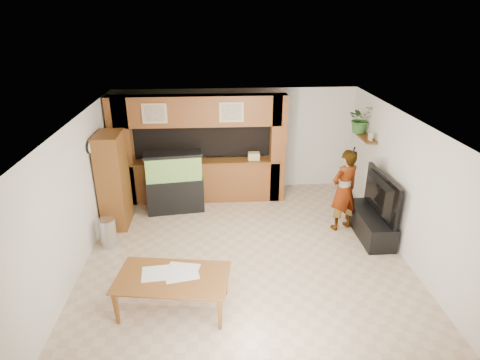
{
  "coord_description": "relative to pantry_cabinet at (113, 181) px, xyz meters",
  "views": [
    {
      "loc": [
        -0.51,
        -6.53,
        4.38
      ],
      "look_at": [
        -0.06,
        0.6,
        1.31
      ],
      "focal_mm": 30.0,
      "sensor_mm": 36.0,
      "label": 1
    }
  ],
  "objects": [
    {
      "name": "television",
      "position": [
        5.35,
        -0.83,
        -0.1
      ],
      "size": [
        0.23,
        1.48,
        0.85
      ],
      "primitive_type": "imported",
      "rotation": [
        0.0,
        0.0,
        1.59
      ],
      "color": "black",
      "rests_on": "tv_stand"
    },
    {
      "name": "partition",
      "position": [
        1.75,
        1.24,
        0.29
      ],
      "size": [
        4.2,
        0.99,
        2.6
      ],
      "color": "brown",
      "rests_on": "floor"
    },
    {
      "name": "wall_shelf",
      "position": [
        5.55,
        0.55,
        0.67
      ],
      "size": [
        0.25,
        0.9,
        0.04
      ],
      "primitive_type": "cube",
      "color": "brown",
      "rests_on": "wall_right"
    },
    {
      "name": "counter_box",
      "position": [
        3.08,
        1.05,
        0.1
      ],
      "size": [
        0.27,
        0.19,
        0.18
      ],
      "primitive_type": "cube",
      "rotation": [
        0.0,
        0.0,
        -0.04
      ],
      "color": "tan",
      "rests_on": "partition"
    },
    {
      "name": "wall_clock",
      "position": [
        -0.27,
        -0.4,
        0.87
      ],
      "size": [
        0.05,
        0.25,
        0.25
      ],
      "color": "black",
      "rests_on": "wall_left"
    },
    {
      "name": "floor",
      "position": [
        2.7,
        -1.4,
        -1.03
      ],
      "size": [
        6.5,
        6.5,
        0.0
      ],
      "primitive_type": "plane",
      "color": "tan",
      "rests_on": "ground"
    },
    {
      "name": "trash_can",
      "position": [
        0.01,
        -0.92,
        -0.73
      ],
      "size": [
        0.32,
        0.32,
        0.59
      ],
      "primitive_type": "cylinder",
      "color": "#B2B2B7",
      "rests_on": "floor"
    },
    {
      "name": "microphone",
      "position": [
        4.88,
        -0.66,
        0.8
      ],
      "size": [
        0.04,
        0.1,
        0.16
      ],
      "primitive_type": "cylinder",
      "rotation": [
        0.44,
        0.0,
        0.0
      ],
      "color": "black",
      "rests_on": "person"
    },
    {
      "name": "wall_right",
      "position": [
        5.7,
        -1.4,
        0.27
      ],
      "size": [
        0.0,
        6.5,
        6.5
      ],
      "primitive_type": "plane",
      "rotation": [
        1.57,
        0.0,
        -1.57
      ],
      "color": "beige",
      "rests_on": "floor"
    },
    {
      "name": "tv_stand",
      "position": [
        5.35,
        -0.83,
        -0.78
      ],
      "size": [
        0.55,
        1.5,
        0.5
      ],
      "primitive_type": "cube",
      "color": "black",
      "rests_on": "floor"
    },
    {
      "name": "wall_left",
      "position": [
        -0.3,
        -1.4,
        0.27
      ],
      "size": [
        0.0,
        6.5,
        6.5
      ],
      "primitive_type": "plane",
      "rotation": [
        1.57,
        0.0,
        1.57
      ],
      "color": "beige",
      "rests_on": "floor"
    },
    {
      "name": "aquarium",
      "position": [
        1.22,
        0.55,
        -0.33
      ],
      "size": [
        1.29,
        0.48,
        1.43
      ],
      "rotation": [
        0.0,
        0.0,
        0.13
      ],
      "color": "black",
      "rests_on": "floor"
    },
    {
      "name": "newspaper_b",
      "position": [
        1.27,
        -2.73,
        -0.42
      ],
      "size": [
        0.58,
        0.45,
        0.01
      ],
      "primitive_type": "cube",
      "rotation": [
        0.0,
        0.0,
        0.1
      ],
      "color": "silver",
      "rests_on": "dining_table"
    },
    {
      "name": "wall_back",
      "position": [
        2.7,
        1.85,
        0.27
      ],
      "size": [
        6.0,
        0.0,
        6.0
      ],
      "primitive_type": "plane",
      "rotation": [
        1.57,
        0.0,
        0.0
      ],
      "color": "beige",
      "rests_on": "floor"
    },
    {
      "name": "newspaper_c",
      "position": [
        1.62,
        -2.67,
        -0.42
      ],
      "size": [
        0.56,
        0.46,
        0.01
      ],
      "primitive_type": "cube",
      "rotation": [
        0.0,
        0.0,
        -0.21
      ],
      "color": "silver",
      "rests_on": "dining_table"
    },
    {
      "name": "dining_table",
      "position": [
        1.47,
        -2.87,
        -0.72
      ],
      "size": [
        1.84,
        1.19,
        0.61
      ],
      "primitive_type": "imported",
      "rotation": [
        0.0,
        0.0,
        -0.14
      ],
      "color": "brown",
      "rests_on": "floor"
    },
    {
      "name": "potted_plant",
      "position": [
        5.52,
        0.88,
        1.02
      ],
      "size": [
        0.7,
        0.65,
        0.65
      ],
      "primitive_type": "imported",
      "rotation": [
        0.0,
        0.0,
        0.27
      ],
      "color": "#2D5923",
      "rests_on": "wall_shelf"
    },
    {
      "name": "photo_frame",
      "position": [
        5.55,
        0.25,
        0.78
      ],
      "size": [
        0.06,
        0.14,
        0.18
      ],
      "primitive_type": "cube",
      "rotation": [
        0.0,
        0.0,
        0.25
      ],
      "color": "tan",
      "rests_on": "wall_shelf"
    },
    {
      "name": "newspaper_a",
      "position": [
        1.61,
        -2.78,
        -0.42
      ],
      "size": [
        0.57,
        0.47,
        0.01
      ],
      "primitive_type": "cube",
      "rotation": [
        0.0,
        0.0,
        0.2
      ],
      "color": "silver",
      "rests_on": "dining_table"
    },
    {
      "name": "pantry_cabinet",
      "position": [
        0.0,
        0.0,
        0.0
      ],
      "size": [
        0.51,
        0.84,
        2.05
      ],
      "primitive_type": "cube",
      "color": "brown",
      "rests_on": "floor"
    },
    {
      "name": "person",
      "position": [
        4.83,
        -0.5,
        -0.14
      ],
      "size": [
        0.77,
        0.66,
        1.78
      ],
      "primitive_type": "imported",
      "rotation": [
        0.0,
        0.0,
        3.57
      ],
      "color": "#9C7E55",
      "rests_on": "floor"
    },
    {
      "name": "ceiling",
      "position": [
        2.7,
        -1.4,
        1.57
      ],
      "size": [
        6.5,
        6.5,
        0.0
      ],
      "primitive_type": "plane",
      "color": "white",
      "rests_on": "wall_back"
    }
  ]
}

